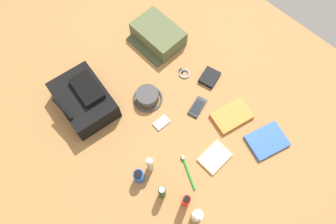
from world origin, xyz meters
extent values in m
cube|color=#A4713E|center=(0.00, 0.00, -0.01)|extent=(2.64, 2.02, 0.02)
cube|color=black|center=(0.36, 0.27, 0.06)|extent=(0.37, 0.29, 0.12)
cube|color=black|center=(0.36, 0.23, 0.13)|extent=(0.20, 0.14, 0.03)
cylinder|color=black|center=(0.36, 0.39, 0.13)|extent=(0.15, 0.02, 0.02)
cube|color=#56603D|center=(0.39, -0.31, 0.05)|extent=(0.29, 0.20, 0.10)
cube|color=#454D30|center=(0.39, -0.20, 0.01)|extent=(0.27, 0.07, 0.01)
cylinder|color=#444444|center=(0.15, 0.01, 0.04)|extent=(0.12, 0.12, 0.06)
torus|color=#444444|center=(0.15, 0.01, 0.01)|extent=(0.16, 0.16, 0.01)
cylinder|color=white|center=(-0.46, 0.28, 0.05)|extent=(0.05, 0.05, 0.10)
cylinder|color=white|center=(-0.46, 0.28, 0.11)|extent=(0.04, 0.04, 0.01)
cylinder|color=red|center=(-0.38, 0.27, 0.07)|extent=(0.04, 0.04, 0.13)
cylinder|color=black|center=(-0.38, 0.27, 0.14)|extent=(0.03, 0.03, 0.01)
cylinder|color=#19471E|center=(-0.28, 0.32, 0.06)|extent=(0.04, 0.04, 0.12)
cylinder|color=silver|center=(-0.28, 0.32, 0.13)|extent=(0.03, 0.03, 0.01)
cylinder|color=blue|center=(-0.14, 0.34, 0.05)|extent=(0.05, 0.05, 0.09)
cylinder|color=black|center=(-0.14, 0.34, 0.10)|extent=(0.04, 0.04, 0.01)
cylinder|color=beige|center=(-0.14, 0.27, 0.07)|extent=(0.03, 0.03, 0.13)
cylinder|color=beige|center=(-0.14, 0.27, 0.14)|extent=(0.03, 0.03, 0.01)
cube|color=blue|center=(-0.47, -0.26, 0.01)|extent=(0.20, 0.23, 0.02)
cube|color=white|center=(-0.47, -0.26, 0.01)|extent=(0.19, 0.22, 0.01)
cube|color=orange|center=(-0.25, -0.23, 0.01)|extent=(0.18, 0.23, 0.02)
cube|color=white|center=(-0.25, -0.23, 0.01)|extent=(0.17, 0.22, 0.02)
cube|color=black|center=(-0.08, -0.14, 0.01)|extent=(0.09, 0.13, 0.01)
cube|color=black|center=(-0.08, -0.14, 0.01)|extent=(0.07, 0.09, 0.00)
cube|color=#B7B7BC|center=(-0.01, 0.06, 0.01)|extent=(0.06, 0.09, 0.01)
cylinder|color=silver|center=(-0.01, 0.04, 0.01)|extent=(0.03, 0.03, 0.00)
torus|color=#99999E|center=(0.11, -0.25, 0.01)|extent=(0.06, 0.06, 0.01)
cylinder|color=black|center=(0.14, -0.25, 0.01)|extent=(0.03, 0.03, 0.01)
cylinder|color=#198C33|center=(-0.29, 0.15, 0.00)|extent=(0.17, 0.09, 0.01)
cube|color=white|center=(-0.22, 0.12, 0.02)|extent=(0.02, 0.02, 0.01)
cube|color=black|center=(-0.01, -0.33, 0.01)|extent=(0.11, 0.13, 0.02)
cube|color=beige|center=(-0.33, 0.00, 0.01)|extent=(0.11, 0.15, 0.02)
camera|label=1|loc=(-0.46, 0.46, 1.54)|focal=33.17mm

